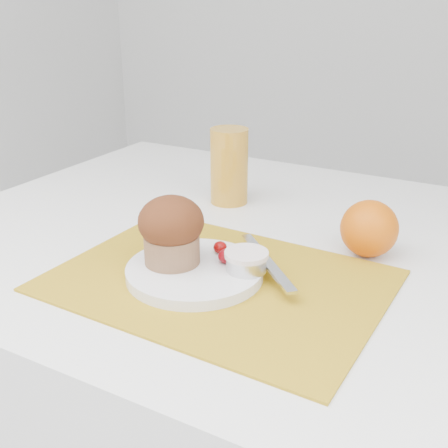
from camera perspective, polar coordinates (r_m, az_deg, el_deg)
The scene contains 11 objects.
table at distance 1.06m, azimuth 6.96°, elevation -21.02°, with size 1.20×0.80×0.75m, color white.
placemat at distance 0.74m, azimuth -0.58°, elevation -5.76°, with size 0.42×0.31×0.00m, color #B28818.
plate at distance 0.75m, azimuth -3.00°, elevation -4.83°, with size 0.18×0.18×0.01m, color white.
ramekin at distance 0.73m, azimuth 2.29°, elevation -3.91°, with size 0.05×0.05×0.02m, color silver.
cream at distance 0.72m, azimuth 2.30°, elevation -3.08°, with size 0.06×0.06×0.01m, color silver.
raspberry_near at distance 0.77m, azimuth -0.40°, elevation -2.39°, with size 0.02×0.02×0.02m, color #580202.
raspberry_far at distance 0.75m, azimuth 0.20°, elevation -3.28°, with size 0.02×0.02×0.02m, color #500207.
butter_knife at distance 0.75m, azimuth 4.37°, elevation -3.81°, with size 0.18×0.01×0.00m, color silver.
orange at distance 0.83m, azimuth 14.54°, elevation -0.45°, with size 0.08×0.08×0.08m, color #D85E07.
juice_glass at distance 1.00m, azimuth 0.53°, elevation 5.89°, with size 0.07×0.07×0.13m, color gold.
muffin at distance 0.74m, azimuth -5.38°, elevation -0.57°, with size 0.09×0.09×0.09m.
Camera 1 is at (0.27, -0.67, 1.10)m, focal length 45.00 mm.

